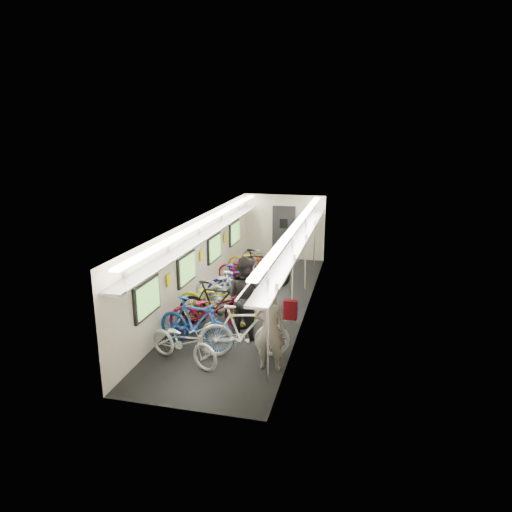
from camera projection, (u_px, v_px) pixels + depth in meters
The scene contains 17 objects.
train_car_shell at pixel (245, 240), 12.84m from camera, with size 10.00×10.00×10.00m.
bicycle_0 at pixel (184, 342), 9.30m from camera, with size 0.61×1.76×0.92m, color silver.
bicycle_1 at pixel (196, 323), 9.94m from camera, with size 0.54×1.92×1.15m, color #1C4AAB.
bicycle_2 at pixel (212, 310), 10.79m from camera, with size 0.71×2.03×1.07m, color maroon.
bicycle_3 at pixel (216, 305), 11.00m from camera, with size 0.55×1.93×1.16m, color black.
bicycle_4 at pixel (217, 301), 11.25m from camera, with size 0.76×2.19×1.15m, color #D2D614.
bicycle_5 at pixel (239, 294), 11.68m from camera, with size 0.55×1.96×1.18m, color white.
bicycle_6 at pixel (233, 285), 12.45m from camera, with size 0.74×2.11×1.11m, color #B0B1B5.
bicycle_7 at pixel (241, 285), 12.47m from camera, with size 0.53×1.89×1.14m, color navy.
bicycle_8 at pixel (245, 270), 14.11m from camera, with size 0.63×1.81×0.95m, color maroon.
bicycle_9 at pixel (260, 268), 13.99m from camera, with size 0.54×1.92×1.15m, color black.
bicycle_10 at pixel (256, 262), 14.90m from camera, with size 0.67×1.94×1.02m, color gold.
bicycle_11 at pixel (244, 331), 9.54m from camera, with size 0.55×1.93×1.16m, color silver.
bicycle_12 at pixel (263, 257), 15.62m from camera, with size 0.63×1.82×0.96m, color slate.
passenger_near at pixel (270, 330), 8.95m from camera, with size 0.62×0.41×1.71m, color gray.
passenger_mid at pixel (245, 296), 10.47m from camera, with size 0.93×0.72×1.91m, color black.
backpack at pixel (290, 310), 8.82m from camera, with size 0.26×0.14×0.38m, color #A5101D.
Camera 1 is at (2.84, -11.38, 4.60)m, focal length 32.00 mm.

